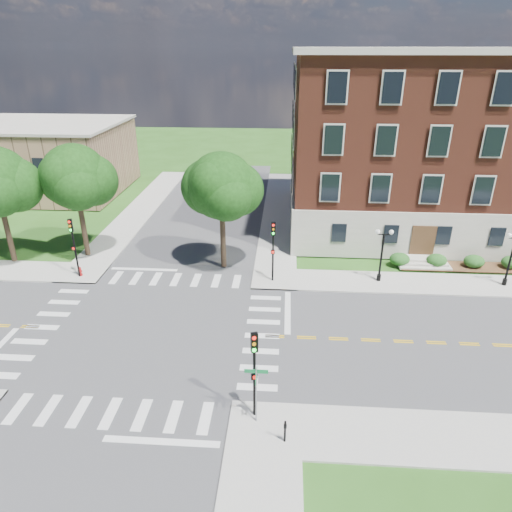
# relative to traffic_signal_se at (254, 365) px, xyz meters

# --- Properties ---
(ground) EXTENTS (160.00, 160.00, 0.00)m
(ground) POSITION_rel_traffic_signal_se_xyz_m (-7.20, 6.91, -3.19)
(ground) COLOR #264E16
(ground) RESTS_ON ground
(road_ew) EXTENTS (90.00, 12.00, 0.01)m
(road_ew) POSITION_rel_traffic_signal_se_xyz_m (-7.20, 6.91, -3.18)
(road_ew) COLOR #3D3D3F
(road_ew) RESTS_ON ground
(road_ns) EXTENTS (12.00, 90.00, 0.01)m
(road_ns) POSITION_rel_traffic_signal_se_xyz_m (-7.20, 6.91, -3.18)
(road_ns) COLOR #3D3D3F
(road_ns) RESTS_ON ground
(sidewalk_ne) EXTENTS (34.00, 34.00, 0.12)m
(sidewalk_ne) POSITION_rel_traffic_signal_se_xyz_m (8.17, 22.28, -3.13)
(sidewalk_ne) COLOR #9E9B93
(sidewalk_ne) RESTS_ON ground
(sidewalk_nw) EXTENTS (34.00, 34.00, 0.12)m
(sidewalk_nw) POSITION_rel_traffic_signal_se_xyz_m (-22.58, 22.28, -3.13)
(sidewalk_nw) COLOR #9E9B93
(sidewalk_nw) RESTS_ON ground
(crosswalk_east) EXTENTS (2.20, 10.20, 0.02)m
(crosswalk_east) POSITION_rel_traffic_signal_se_xyz_m (-0.00, 6.91, -3.19)
(crosswalk_east) COLOR silver
(crosswalk_east) RESTS_ON ground
(stop_bar_east) EXTENTS (0.40, 5.50, 0.00)m
(stop_bar_east) POSITION_rel_traffic_signal_se_xyz_m (1.60, 9.91, -3.19)
(stop_bar_east) COLOR silver
(stop_bar_east) RESTS_ON ground
(main_building) EXTENTS (30.60, 22.40, 16.50)m
(main_building) POSITION_rel_traffic_signal_se_xyz_m (16.79, 28.90, 5.15)
(main_building) COLOR #A8A494
(main_building) RESTS_ON ground
(secondary_building) EXTENTS (20.40, 15.40, 8.30)m
(secondary_building) POSITION_rel_traffic_signal_se_xyz_m (-29.20, 36.91, 1.09)
(secondary_building) COLOR #8A654C
(secondary_building) RESTS_ON ground
(shrub_row) EXTENTS (18.00, 2.00, 1.30)m
(shrub_row) POSITION_rel_traffic_signal_se_xyz_m (19.80, 17.71, -3.19)
(shrub_row) COLOR #204416
(shrub_row) RESTS_ON ground
(tree_c) EXTENTS (5.31, 5.31, 9.61)m
(tree_c) POSITION_rel_traffic_signal_se_xyz_m (-15.88, 18.01, 3.87)
(tree_c) COLOR #332719
(tree_c) RESTS_ON ground
(tree_d) EXTENTS (5.23, 5.23, 9.46)m
(tree_d) POSITION_rel_traffic_signal_se_xyz_m (-3.73, 16.59, 3.75)
(tree_d) COLOR #332719
(tree_d) RESTS_ON ground
(traffic_signal_se) EXTENTS (0.37, 0.44, 4.80)m
(traffic_signal_se) POSITION_rel_traffic_signal_se_xyz_m (0.00, 0.00, 0.00)
(traffic_signal_se) COLOR black
(traffic_signal_se) RESTS_ON ground
(traffic_signal_ne) EXTENTS (0.33, 0.36, 4.80)m
(traffic_signal_ne) POSITION_rel_traffic_signal_se_xyz_m (0.39, 14.30, 0.00)
(traffic_signal_ne) COLOR black
(traffic_signal_ne) RESTS_ON ground
(traffic_signal_nw) EXTENTS (0.37, 0.44, 4.80)m
(traffic_signal_nw) POSITION_rel_traffic_signal_se_xyz_m (-14.89, 13.94, 0.00)
(traffic_signal_nw) COLOR black
(traffic_signal_nw) RESTS_ON ground
(twin_lamp_west) EXTENTS (1.36, 0.36, 4.23)m
(twin_lamp_west) POSITION_rel_traffic_signal_se_xyz_m (8.62, 14.85, -0.66)
(twin_lamp_west) COLOR black
(twin_lamp_west) RESTS_ON ground
(twin_lamp_east) EXTENTS (1.36, 0.36, 4.23)m
(twin_lamp_east) POSITION_rel_traffic_signal_se_xyz_m (18.08, 14.77, -0.66)
(twin_lamp_east) COLOR black
(twin_lamp_east) RESTS_ON ground
(street_sign_pole) EXTENTS (1.10, 1.10, 3.10)m
(street_sign_pole) POSITION_rel_traffic_signal_se_xyz_m (0.12, -0.41, -0.88)
(street_sign_pole) COLOR gray
(street_sign_pole) RESTS_ON ground
(push_button_post) EXTENTS (0.14, 0.21, 1.20)m
(push_button_post) POSITION_rel_traffic_signal_se_xyz_m (1.51, -1.59, -2.39)
(push_button_post) COLOR black
(push_button_post) RESTS_ON ground
(fire_hydrant) EXTENTS (0.35, 0.35, 0.75)m
(fire_hydrant) POSITION_rel_traffic_signal_se_xyz_m (-14.87, 14.10, -2.72)
(fire_hydrant) COLOR #9A0B0D
(fire_hydrant) RESTS_ON ground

